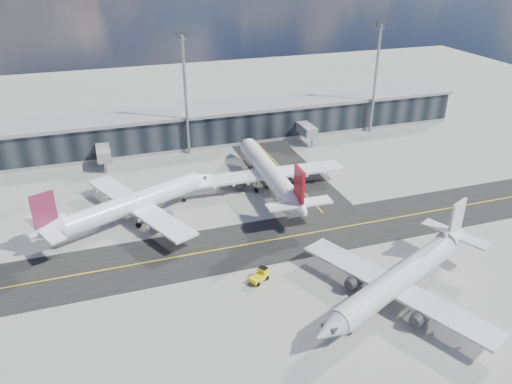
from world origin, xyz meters
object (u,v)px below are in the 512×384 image
airliner_af (131,204)px  baggage_tug (260,275)px  service_van (269,167)px  airliner_near (401,278)px  airliner_redtail (270,173)px

airliner_af → baggage_tug: size_ratio=9.99×
service_van → airliner_near: bearing=-125.7°
airliner_af → service_van: size_ratio=6.52×
service_van → baggage_tug: bearing=-150.1°
airliner_redtail → service_van: 10.34m
airliner_redtail → airliner_near: size_ratio=1.15×
airliner_af → airliner_near: (34.02, -34.65, -0.10)m
airliner_redtail → airliner_near: airliner_redtail is taller
baggage_tug → service_van: 41.13m
airliner_redtail → airliner_near: bearing=-80.4°
service_van → airliner_af: bearing=165.1°
airliner_af → baggage_tug: bearing=9.9°
airliner_near → baggage_tug: (-17.49, 10.24, -2.50)m
airliner_af → airliner_near: airliner_af is taller
airliner_af → service_van: bearing=89.5°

